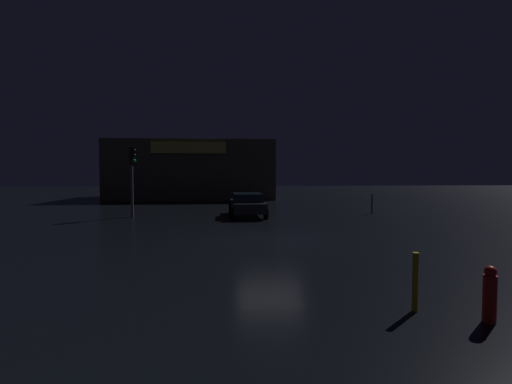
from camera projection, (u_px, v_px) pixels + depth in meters
ground_plane at (270, 239)px, 14.65m from camera, size 120.00×120.00×0.00m
store_building at (194, 170)px, 39.24m from camera, size 15.96×9.95×5.69m
traffic_signal_main at (133, 168)px, 21.68m from camera, size 0.42×0.42×4.01m
car_near at (247, 204)px, 22.18m from camera, size 2.18×4.54×1.36m
fire_hydrant at (490, 294)px, 6.41m from camera, size 0.22×0.22×0.98m
bollard_kerb_a at (372, 204)px, 23.63m from camera, size 0.10×0.10×1.26m
bollard_kerb_b at (415, 282)px, 6.91m from camera, size 0.11×0.11×1.09m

